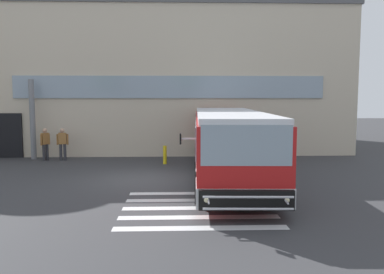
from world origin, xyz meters
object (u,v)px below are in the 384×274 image
at_px(entry_support_column, 32,119).
at_px(bus_main_foreground, 229,146).
at_px(passenger_near_column, 45,143).
at_px(safety_bollard_yellow, 165,155).
at_px(passenger_by_doorway, 63,142).

bearing_deg(entry_support_column, bus_main_foreground, -30.18).
height_order(bus_main_foreground, passenger_near_column, bus_main_foreground).
bearing_deg(passenger_near_column, safety_bollard_yellow, -11.35).
height_order(bus_main_foreground, safety_bollard_yellow, bus_main_foreground).
relative_size(passenger_by_doorway, safety_bollard_yellow, 1.86).
distance_m(entry_support_column, passenger_by_doorway, 2.07).
bearing_deg(bus_main_foreground, entry_support_column, 149.82).
distance_m(passenger_by_doorway, safety_bollard_yellow, 5.50).
bearing_deg(passenger_near_column, passenger_by_doorway, 5.33).
height_order(entry_support_column, bus_main_foreground, entry_support_column).
bearing_deg(entry_support_column, passenger_near_column, -34.98).
xyz_separation_m(passenger_near_column, safety_bollard_yellow, (6.18, -1.24, -0.48)).
height_order(passenger_near_column, safety_bollard_yellow, passenger_near_column).
relative_size(bus_main_foreground, passenger_by_doorway, 6.88).
relative_size(passenger_near_column, passenger_by_doorway, 1.00).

